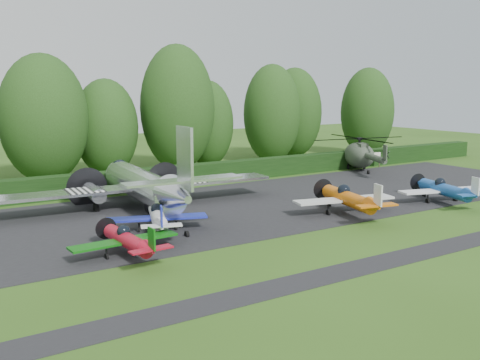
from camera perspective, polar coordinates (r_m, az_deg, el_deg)
ground at (r=34.82m, az=7.36°, el=-6.11°), size 160.00×160.00×0.00m
apron at (r=42.74m, az=-1.20°, el=-3.01°), size 70.00×18.00×0.01m
taxiway_verge at (r=30.65m, az=14.58°, el=-8.58°), size 70.00×2.00×0.00m
hedgerow at (r=52.29m, az=-7.42°, el=-0.71°), size 90.00×1.60×2.00m
transport_plane at (r=42.01m, az=-10.22°, el=-0.54°), size 23.03×17.66×7.38m
light_plane_red at (r=31.07m, az=-11.92°, el=-6.28°), size 6.31×6.64×2.43m
light_plane_white at (r=35.84m, az=-8.79°, el=-3.92°), size 6.65×6.99×2.56m
light_plane_orange at (r=41.04m, az=11.44°, el=-1.93°), size 8.00×8.41×3.07m
light_plane_blue at (r=47.40m, az=20.95°, el=-0.95°), size 7.34×7.71×2.82m
helicopter at (r=63.32m, az=12.63°, el=2.85°), size 11.82×13.84×3.81m
sign_board at (r=65.57m, az=13.64°, el=2.32°), size 3.23×0.12×1.82m
tree_0 at (r=77.46m, az=13.42°, el=7.08°), size 7.36×7.36×12.24m
tree_4 at (r=73.73m, az=5.80°, el=7.14°), size 7.47×7.47×12.16m
tree_5 at (r=61.88m, az=-6.70°, el=7.62°), size 8.48×8.48×14.36m
tree_6 at (r=64.99m, az=-3.44°, el=6.01°), size 6.17×6.17×10.37m
tree_8 at (r=59.67m, az=-14.09°, el=5.44°), size 6.92×6.92×10.48m
tree_9 at (r=68.34m, az=3.42°, el=7.07°), size 7.21×7.21×12.43m
tree_10 at (r=56.88m, az=-20.21°, el=6.14°), size 8.70×8.70×12.88m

